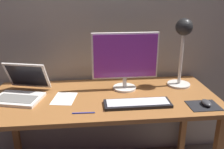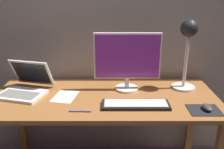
{
  "view_description": "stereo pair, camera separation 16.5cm",
  "coord_description": "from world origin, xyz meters",
  "px_view_note": "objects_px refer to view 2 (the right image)",
  "views": [
    {
      "loc": [
        -0.11,
        -1.6,
        1.47
      ],
      "look_at": [
        0.05,
        -0.05,
        0.92
      ],
      "focal_mm": 39.52,
      "sensor_mm": 36.0,
      "label": 1
    },
    {
      "loc": [
        0.05,
        -1.61,
        1.47
      ],
      "look_at": [
        0.05,
        -0.05,
        0.92
      ],
      "focal_mm": 39.52,
      "sensor_mm": 36.0,
      "label": 2
    }
  ],
  "objects_px": {
    "monitor": "(128,59)",
    "laptop": "(27,84)",
    "pen": "(80,111)",
    "desk_lamp": "(188,42)",
    "keyboard_main": "(136,105)",
    "mouse": "(208,107)"
  },
  "relations": [
    {
      "from": "monitor",
      "to": "laptop",
      "type": "distance_m",
      "value": 0.76
    },
    {
      "from": "pen",
      "to": "desk_lamp",
      "type": "bearing_deg",
      "value": 27.57
    },
    {
      "from": "keyboard_main",
      "to": "mouse",
      "type": "bearing_deg",
      "value": -6.93
    },
    {
      "from": "keyboard_main",
      "to": "pen",
      "type": "relative_size",
      "value": 3.14
    },
    {
      "from": "monitor",
      "to": "laptop",
      "type": "xyz_separation_m",
      "value": [
        -0.74,
        -0.05,
        -0.17
      ]
    },
    {
      "from": "desk_lamp",
      "to": "pen",
      "type": "bearing_deg",
      "value": -152.43
    },
    {
      "from": "monitor",
      "to": "pen",
      "type": "distance_m",
      "value": 0.53
    },
    {
      "from": "desk_lamp",
      "to": "pen",
      "type": "relative_size",
      "value": 3.73
    },
    {
      "from": "desk_lamp",
      "to": "pen",
      "type": "height_order",
      "value": "desk_lamp"
    },
    {
      "from": "desk_lamp",
      "to": "keyboard_main",
      "type": "bearing_deg",
      "value": -141.7
    },
    {
      "from": "keyboard_main",
      "to": "laptop",
      "type": "height_order",
      "value": "laptop"
    },
    {
      "from": "keyboard_main",
      "to": "mouse",
      "type": "xyz_separation_m",
      "value": [
        0.45,
        -0.05,
        0.01
      ]
    },
    {
      "from": "desk_lamp",
      "to": "pen",
      "type": "xyz_separation_m",
      "value": [
        -0.75,
        -0.39,
        -0.36
      ]
    },
    {
      "from": "mouse",
      "to": "monitor",
      "type": "bearing_deg",
      "value": 145.13
    },
    {
      "from": "keyboard_main",
      "to": "mouse",
      "type": "height_order",
      "value": "mouse"
    },
    {
      "from": "keyboard_main",
      "to": "pen",
      "type": "bearing_deg",
      "value": -167.48
    },
    {
      "from": "monitor",
      "to": "pen",
      "type": "relative_size",
      "value": 3.49
    },
    {
      "from": "monitor",
      "to": "pen",
      "type": "xyz_separation_m",
      "value": [
        -0.31,
        -0.36,
        -0.23
      ]
    },
    {
      "from": "monitor",
      "to": "keyboard_main",
      "type": "height_order",
      "value": "monitor"
    },
    {
      "from": "desk_lamp",
      "to": "mouse",
      "type": "distance_m",
      "value": 0.5
    },
    {
      "from": "laptop",
      "to": "pen",
      "type": "xyz_separation_m",
      "value": [
        0.43,
        -0.31,
        -0.06
      ]
    },
    {
      "from": "desk_lamp",
      "to": "mouse",
      "type": "height_order",
      "value": "desk_lamp"
    }
  ]
}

